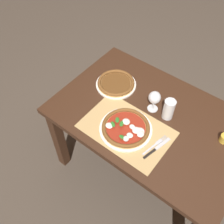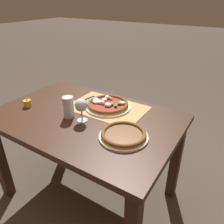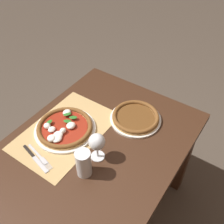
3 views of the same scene
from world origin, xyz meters
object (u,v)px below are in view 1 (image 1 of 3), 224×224
(wine_glass, at_px, (154,98))
(pint_glass, at_px, (169,109))
(fork, at_px, (155,145))
(pizza_near, at_px, (126,128))
(knife, at_px, (157,148))
(pizza_far, at_px, (116,83))
(votive_candle, at_px, (224,139))

(wine_glass, bearing_deg, pint_glass, 2.22)
(pint_glass, relative_size, fork, 0.73)
(pizza_near, height_order, knife, pizza_near)
(pizza_far, relative_size, votive_candle, 3.99)
(pizza_near, xyz_separation_m, votive_candle, (0.51, 0.30, 0.00))
(fork, xyz_separation_m, knife, (0.02, -0.01, 0.00))
(wine_glass, relative_size, pint_glass, 1.07)
(pizza_far, relative_size, wine_glass, 1.85)
(fork, distance_m, votive_candle, 0.42)
(pint_glass, xyz_separation_m, fork, (0.06, -0.24, -0.06))
(fork, bearing_deg, wine_glass, 125.41)
(pizza_near, distance_m, wine_glass, 0.26)
(fork, relative_size, votive_candle, 2.76)
(pint_glass, bearing_deg, fork, -76.46)
(pizza_far, distance_m, pint_glass, 0.44)
(pizza_far, height_order, votive_candle, votive_candle)
(votive_candle, bearing_deg, pint_glass, -172.56)
(pizza_near, distance_m, pizza_far, 0.40)
(knife, bearing_deg, wine_glass, 127.38)
(votive_candle, bearing_deg, wine_glass, -173.75)
(knife, bearing_deg, pizza_far, 152.40)
(wine_glass, xyz_separation_m, votive_candle, (0.47, 0.05, -0.08))
(fork, bearing_deg, pizza_far, 152.40)
(wine_glass, xyz_separation_m, fork, (0.16, -0.23, -0.10))
(pizza_near, xyz_separation_m, fork, (0.20, 0.02, -0.02))
(pizza_far, bearing_deg, fork, -27.60)
(pizza_far, height_order, pint_glass, pint_glass)
(pint_glass, bearing_deg, votive_candle, 7.44)
(pint_glass, xyz_separation_m, knife, (0.08, -0.25, -0.06))
(pizza_near, bearing_deg, wine_glass, 81.54)
(knife, bearing_deg, pint_glass, 107.40)
(pizza_far, relative_size, knife, 1.35)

